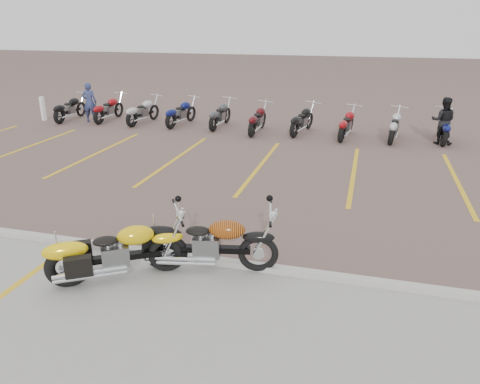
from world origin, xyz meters
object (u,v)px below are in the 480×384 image
object	(u,v)px
yellow_cruiser	(115,254)
person_b	(443,121)
flame_cruiser	(206,245)
person_a	(89,102)
bollard	(43,109)

from	to	relation	value
yellow_cruiser	person_b	distance (m)	12.79
yellow_cruiser	flame_cruiser	bearing A→B (deg)	-5.68
flame_cruiser	person_a	xyz separation A→B (m)	(-8.85, 10.55, 0.34)
flame_cruiser	person_b	distance (m)	11.57
person_a	bollard	world-z (taller)	person_a
flame_cruiser	bollard	world-z (taller)	bollard
flame_cruiser	person_b	world-z (taller)	person_b
flame_cruiser	person_a	bearing A→B (deg)	118.44
person_a	bollard	size ratio (longest dim) A/B	1.63
yellow_cruiser	person_a	size ratio (longest dim) A/B	1.24
person_a	bollard	distance (m)	2.16
flame_cruiser	person_b	xyz separation A→B (m)	(4.94, 10.46, 0.33)
yellow_cruiser	flame_cruiser	world-z (taller)	flame_cruiser
yellow_cruiser	person_b	xyz separation A→B (m)	(6.28, 11.13, 0.34)
flame_cruiser	bollard	xyz separation A→B (m)	(-10.97, 10.29, 0.02)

